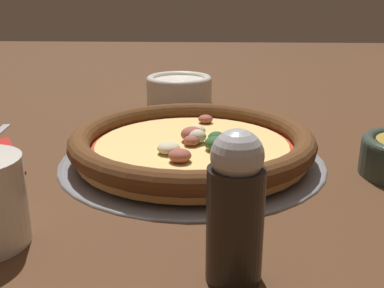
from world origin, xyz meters
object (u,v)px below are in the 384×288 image
at_px(pizza_tray, 192,158).
at_px(bowl_far, 179,89).
at_px(pizza, 192,143).
at_px(pepper_shaker, 235,208).

distance_m(pizza_tray, bowl_far, 0.32).
bearing_deg(bowl_far, pizza, 7.26).
bearing_deg(pizza, bowl_far, -172.74).
distance_m(pizza_tray, pepper_shaker, 0.26).
xyz_separation_m(pizza_tray, bowl_far, (-0.32, -0.04, 0.03)).
relative_size(pizza_tray, pizza, 1.09).
bearing_deg(bowl_far, pepper_shaker, 8.34).
xyz_separation_m(pizza, bowl_far, (-0.32, -0.04, 0.00)).
height_order(bowl_far, pepper_shaker, pepper_shaker).
relative_size(pizza, bowl_far, 2.44).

